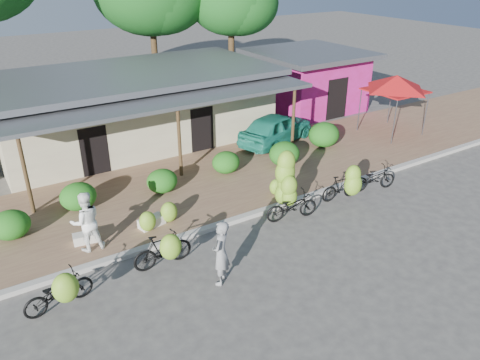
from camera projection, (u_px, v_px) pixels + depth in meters
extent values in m
plane|color=#484543|center=(270.00, 251.00, 14.13)|extent=(100.00, 100.00, 0.00)
cube|color=#8C6D4B|center=(194.00, 187.00, 17.92)|extent=(60.00, 6.00, 0.12)
cube|color=#A8A399|center=(235.00, 220.00, 15.63)|extent=(60.00, 0.25, 0.15)
cube|color=beige|center=(134.00, 110.00, 21.85)|extent=(12.00, 6.00, 3.10)
cube|color=slate|center=(130.00, 74.00, 21.12)|extent=(13.00, 7.00, 0.25)
cube|color=black|center=(160.00, 138.00, 19.79)|extent=(1.40, 0.12, 2.20)
cube|color=slate|center=(167.00, 102.00, 18.21)|extent=(13.00, 2.00, 0.15)
cylinder|color=#43341B|center=(26.00, 178.00, 15.46)|extent=(0.14, 0.14, 2.85)
cylinder|color=#43341B|center=(180.00, 145.00, 18.17)|extent=(0.14, 0.14, 2.85)
cylinder|color=#43341B|center=(293.00, 120.00, 20.87)|extent=(0.14, 0.14, 2.85)
cube|color=#C41E8B|center=(308.00, 82.00, 26.93)|extent=(5.00, 5.00, 3.00)
cube|color=slate|center=(309.00, 53.00, 26.23)|extent=(6.00, 6.00, 0.25)
cube|color=black|center=(336.00, 99.00, 25.24)|extent=(1.40, 0.12, 2.20)
cylinder|color=#43341B|center=(154.00, 45.00, 26.92)|extent=(0.36, 0.36, 6.81)
cylinder|color=#43341B|center=(231.00, 50.00, 27.47)|extent=(0.36, 0.36, 6.19)
ellipsoid|color=#114615|center=(231.00, 0.00, 26.28)|extent=(4.89, 4.89, 3.91)
ellipsoid|color=#1E6316|center=(11.00, 225.00, 14.37)|extent=(1.18, 1.06, 0.92)
ellipsoid|color=#1E6316|center=(78.00, 196.00, 16.02)|extent=(1.24, 1.11, 0.97)
ellipsoid|color=#1E6316|center=(162.00, 181.00, 17.21)|extent=(1.14, 1.03, 0.89)
ellipsoid|color=#1E6316|center=(226.00, 162.00, 18.76)|extent=(1.14, 1.03, 0.89)
ellipsoid|color=#1E6316|center=(284.00, 154.00, 19.40)|extent=(1.31, 1.18, 1.03)
ellipsoid|color=#1E6316|center=(324.00, 135.00, 21.33)|extent=(1.45, 1.31, 1.13)
cylinder|color=#59595E|center=(394.00, 122.00, 21.44)|extent=(0.05, 0.05, 2.10)
cylinder|color=#59595E|center=(426.00, 114.00, 22.50)|extent=(0.05, 0.05, 2.10)
cylinder|color=#59595E|center=(359.00, 110.00, 23.11)|extent=(0.05, 0.05, 2.10)
cylinder|color=#59595E|center=(390.00, 103.00, 24.17)|extent=(0.05, 0.05, 2.10)
cube|color=#AC1214|center=(395.00, 90.00, 22.34)|extent=(2.40, 2.40, 0.06)
cone|color=#AC1214|center=(396.00, 83.00, 22.17)|extent=(3.50, 3.50, 0.70)
imported|color=black|center=(58.00, 292.00, 11.67)|extent=(1.85, 0.89, 0.93)
ellipsoid|color=#7BC230|center=(66.00, 288.00, 11.01)|extent=(0.62, 0.53, 0.78)
imported|color=black|center=(163.00, 250.00, 13.24)|extent=(1.77, 0.54, 1.05)
ellipsoid|color=#7BC230|center=(171.00, 247.00, 12.53)|extent=(0.60, 0.51, 0.75)
imported|color=black|center=(292.00, 206.00, 15.64)|extent=(1.93, 0.99, 0.97)
ellipsoid|color=#7BC230|center=(284.00, 194.00, 16.00)|extent=(0.63, 0.54, 0.79)
ellipsoid|color=#7BC230|center=(287.00, 183.00, 15.86)|extent=(0.67, 0.57, 0.83)
ellipsoid|color=#7BC230|center=(285.00, 172.00, 15.66)|extent=(0.71, 0.61, 0.89)
ellipsoid|color=#7BC230|center=(286.00, 162.00, 15.51)|extent=(0.64, 0.54, 0.80)
ellipsoid|color=#7BC230|center=(290.00, 197.00, 15.70)|extent=(0.55, 0.47, 0.68)
ellipsoid|color=#7BC230|center=(289.00, 186.00, 15.51)|extent=(0.58, 0.50, 0.73)
imported|color=black|center=(340.00, 187.00, 16.94)|extent=(1.62, 0.61, 0.95)
ellipsoid|color=#7BC230|center=(353.00, 184.00, 16.24)|extent=(0.66, 0.56, 0.82)
ellipsoid|color=#7BC230|center=(353.00, 175.00, 16.13)|extent=(0.58, 0.49, 0.72)
imported|color=black|center=(374.00, 178.00, 17.64)|extent=(1.86, 1.04, 0.93)
ellipsoid|color=#7BC230|center=(148.00, 221.00, 14.80)|extent=(0.54, 0.46, 0.67)
ellipsoid|color=#7BC230|center=(169.00, 212.00, 15.31)|extent=(0.56, 0.48, 0.71)
ellipsoid|color=#7BC230|center=(276.00, 187.00, 17.09)|extent=(0.48, 0.41, 0.60)
cube|color=silver|center=(152.00, 222.00, 15.14)|extent=(0.92, 0.58, 0.30)
cube|color=silver|center=(86.00, 238.00, 14.30)|extent=(0.80, 0.48, 0.28)
imported|color=gray|center=(221.00, 253.00, 12.38)|extent=(0.81, 0.79, 1.87)
imported|color=white|center=(86.00, 222.00, 13.62)|extent=(0.94, 0.75, 1.87)
imported|color=#1C7F68|center=(276.00, 128.00, 21.68)|extent=(4.55, 2.99, 1.44)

